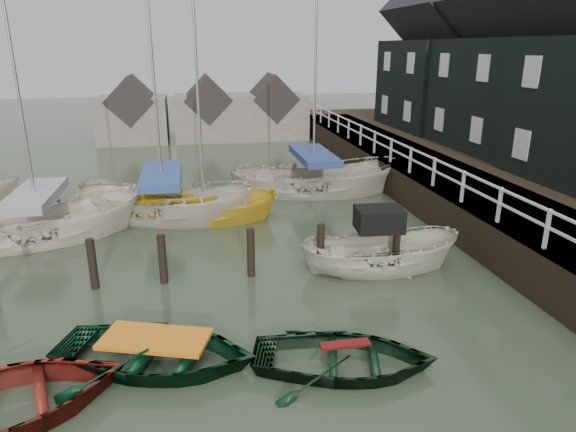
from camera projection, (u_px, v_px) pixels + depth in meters
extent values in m
plane|color=#303C26|center=(214.00, 336.00, 11.47)|extent=(120.00, 120.00, 0.00)
cube|color=black|center=(423.00, 163.00, 22.05)|extent=(3.00, 32.00, 0.20)
cube|color=silver|center=(392.00, 140.00, 21.45)|extent=(0.06, 32.00, 0.06)
cube|color=silver|center=(391.00, 149.00, 21.58)|extent=(0.06, 32.00, 0.06)
cube|color=black|center=(533.00, 188.00, 23.46)|extent=(14.00, 38.00, 1.50)
cube|color=black|center=(519.00, 95.00, 24.07)|extent=(6.00, 7.00, 5.00)
cube|color=black|center=(448.00, 85.00, 30.60)|extent=(6.40, 7.00, 5.00)
cube|color=black|center=(455.00, 8.00, 29.27)|extent=(6.52, 7.14, 6.52)
cylinder|color=black|center=(93.00, 271.00, 13.58)|extent=(0.22, 0.22, 1.80)
cylinder|color=black|center=(163.00, 266.00, 13.90)|extent=(0.22, 0.22, 1.80)
cylinder|color=black|center=(251.00, 259.00, 14.33)|extent=(0.22, 0.22, 1.80)
cylinder|color=black|center=(320.00, 254.00, 14.68)|extent=(0.22, 0.22, 1.80)
cylinder|color=black|center=(396.00, 248.00, 15.09)|extent=(0.22, 0.22, 1.80)
cube|color=#665B51|center=(133.00, 119.00, 34.55)|extent=(4.50, 4.00, 3.00)
cube|color=#282321|center=(131.00, 100.00, 34.14)|extent=(3.18, 4.08, 3.18)
cube|color=#665B51|center=(208.00, 117.00, 35.43)|extent=(4.50, 4.00, 3.00)
cube|color=#282321|center=(207.00, 98.00, 35.02)|extent=(3.18, 4.08, 3.18)
cube|color=#665B51|center=(272.00, 116.00, 36.23)|extent=(4.50, 4.00, 3.00)
cube|color=#282321|center=(272.00, 97.00, 35.82)|extent=(3.18, 4.08, 3.18)
imported|color=black|center=(158.00, 364.00, 10.43)|extent=(4.84, 4.11, 0.85)
imported|color=black|center=(344.00, 368.00, 10.30)|extent=(4.23, 3.49, 0.76)
imported|color=beige|center=(379.00, 270.00, 14.82)|extent=(4.67, 2.12, 1.75)
cube|color=black|center=(379.00, 219.00, 14.53)|extent=(1.39, 1.12, 0.65)
imported|color=beige|center=(42.00, 240.00, 17.19)|extent=(7.12, 4.29, 2.58)
cylinder|color=#B2B2B7|center=(13.00, 59.00, 15.37)|extent=(0.10, 0.10, 8.76)
cube|color=gray|center=(35.00, 195.00, 16.70)|extent=(3.90, 2.32, 0.30)
imported|color=beige|center=(165.00, 217.00, 19.41)|extent=(7.55, 5.29, 2.73)
cylinder|color=#B2B2B7|center=(151.00, 41.00, 17.42)|extent=(0.10, 0.10, 9.68)
cube|color=navy|center=(161.00, 176.00, 18.90)|extent=(4.13, 2.87, 0.30)
imported|color=gold|center=(205.00, 220.00, 19.14)|extent=(5.67, 2.83, 2.10)
cylinder|color=#B2B2B7|center=(197.00, 86.00, 17.62)|extent=(0.10, 0.10, 7.39)
imported|color=#BBB3A0|center=(313.00, 193.00, 22.72)|extent=(7.64, 3.94, 2.81)
cylinder|color=#B2B2B7|center=(316.00, 34.00, 20.63)|extent=(0.10, 0.10, 10.17)
cube|color=navy|center=(314.00, 156.00, 22.19)|extent=(4.20, 2.12, 0.30)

